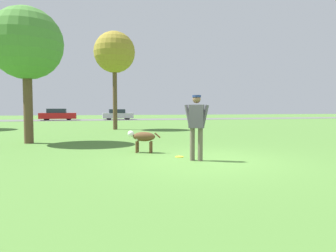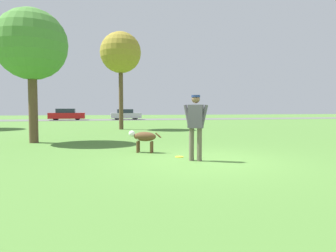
# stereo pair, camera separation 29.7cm
# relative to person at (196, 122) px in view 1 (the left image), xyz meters

# --- Properties ---
(ground_plane) EXTENTS (120.00, 120.00, 0.00)m
(ground_plane) POSITION_rel_person_xyz_m (0.23, -0.06, -1.06)
(ground_plane) COLOR #4C7A33
(far_road_strip) EXTENTS (120.00, 6.00, 0.01)m
(far_road_strip) POSITION_rel_person_xyz_m (0.23, 31.37, -1.05)
(far_road_strip) COLOR #5B5B59
(far_road_strip) RESTS_ON ground_plane
(person) EXTENTS (0.63, 0.41, 1.78)m
(person) POSITION_rel_person_xyz_m (0.00, 0.00, 0.00)
(person) COLOR #665B4C
(person) RESTS_ON ground_plane
(dog) EXTENTS (1.04, 0.59, 0.70)m
(dog) POSITION_rel_person_xyz_m (-1.17, 1.82, -0.56)
(dog) COLOR brown
(dog) RESTS_ON ground_plane
(frisbee) EXTENTS (0.25, 0.25, 0.02)m
(frisbee) POSITION_rel_person_xyz_m (-0.27, 0.70, -1.05)
(frisbee) COLOR yellow
(frisbee) RESTS_ON ground_plane
(tree_mid_center) EXTENTS (2.75, 2.75, 6.57)m
(tree_mid_center) POSITION_rel_person_xyz_m (-1.17, 12.91, 4.08)
(tree_mid_center) COLOR brown
(tree_mid_center) RESTS_ON ground_plane
(tree_near_left) EXTENTS (2.88, 2.88, 5.47)m
(tree_near_left) POSITION_rel_person_xyz_m (-5.22, 5.58, 2.93)
(tree_near_left) COLOR brown
(tree_near_left) RESTS_ON ground_plane
(parked_car_red) EXTENTS (4.29, 1.74, 1.42)m
(parked_car_red) POSITION_rel_person_xyz_m (-6.69, 31.04, -0.37)
(parked_car_red) COLOR red
(parked_car_red) RESTS_ON ground_plane
(parked_car_silver) EXTENTS (3.84, 1.69, 1.34)m
(parked_car_silver) POSITION_rel_person_xyz_m (0.53, 30.98, -0.40)
(parked_car_silver) COLOR #B7B7BC
(parked_car_silver) RESTS_ON ground_plane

